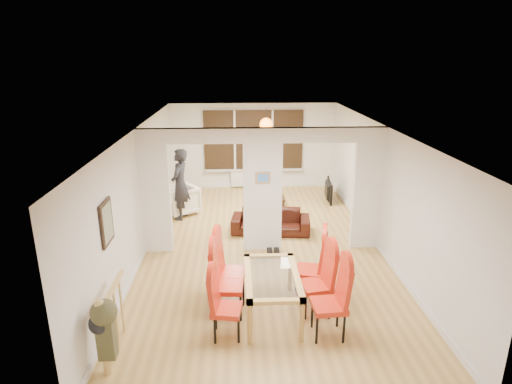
{
  "coord_description": "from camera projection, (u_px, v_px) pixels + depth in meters",
  "views": [
    {
      "loc": [
        -0.53,
        -8.39,
        3.97
      ],
      "look_at": [
        -0.11,
        0.6,
        1.08
      ],
      "focal_mm": 30.0,
      "sensor_mm": 36.0,
      "label": 1
    }
  ],
  "objects": [
    {
      "name": "divider_wall",
      "position": [
        263.0,
        190.0,
        8.82
      ],
      "size": [
        5.0,
        0.18,
        2.6
      ],
      "primitive_type": "cube",
      "color": "white",
      "rests_on": "floor"
    },
    {
      "name": "dining_table",
      "position": [
        272.0,
        295.0,
        6.75
      ],
      "size": [
        0.85,
        1.51,
        0.71
      ],
      "primitive_type": null,
      "color": "#B98F44",
      "rests_on": "floor"
    },
    {
      "name": "wall_poster",
      "position": [
        107.0,
        223.0,
        6.34
      ],
      "size": [
        0.04,
        0.52,
        0.67
      ],
      "primitive_type": "cube",
      "color": "gray",
      "rests_on": "room_walls"
    },
    {
      "name": "armchair",
      "position": [
        180.0,
        200.0,
        11.11
      ],
      "size": [
        1.11,
        1.12,
        0.74
      ],
      "primitive_type": "imported",
      "rotation": [
        0.0,
        0.0,
        -0.98
      ],
      "color": "#F3EACD",
      "rests_on": "floor"
    },
    {
      "name": "dining_chair_rb",
      "position": [
        316.0,
        281.0,
        6.75
      ],
      "size": [
        0.53,
        0.53,
        1.14
      ],
      "primitive_type": null,
      "rotation": [
        0.0,
        0.0,
        0.18
      ],
      "color": "red",
      "rests_on": "floor"
    },
    {
      "name": "coffee_table",
      "position": [
        266.0,
        201.0,
        11.77
      ],
      "size": [
        1.11,
        0.72,
        0.24
      ],
      "primitive_type": null,
      "rotation": [
        0.0,
        0.0,
        -0.21
      ],
      "color": "#362312",
      "rests_on": "floor"
    },
    {
      "name": "shoes",
      "position": [
        273.0,
        252.0,
        8.89
      ],
      "size": [
        0.25,
        0.27,
        0.1
      ],
      "primitive_type": null,
      "color": "black",
      "rests_on": "floor"
    },
    {
      "name": "bay_window_blinds",
      "position": [
        254.0,
        140.0,
        12.98
      ],
      "size": [
        3.0,
        0.08,
        1.8
      ],
      "primitive_type": "cube",
      "color": "black",
      "rests_on": "room_walls"
    },
    {
      "name": "dining_chair_rc",
      "position": [
        310.0,
        266.0,
        7.18
      ],
      "size": [
        0.57,
        0.57,
        1.17
      ],
      "primitive_type": null,
      "rotation": [
        0.0,
        0.0,
        -0.25
      ],
      "color": "red",
      "rests_on": "floor"
    },
    {
      "name": "dining_chair_ra",
      "position": [
        329.0,
        300.0,
        6.18
      ],
      "size": [
        0.5,
        0.5,
        1.18
      ],
      "primitive_type": null,
      "rotation": [
        0.0,
        0.0,
        0.07
      ],
      "color": "red",
      "rests_on": "floor"
    },
    {
      "name": "sofa",
      "position": [
        271.0,
        221.0,
        9.98
      ],
      "size": [
        1.88,
        0.92,
        0.53
      ],
      "primitive_type": "imported",
      "rotation": [
        0.0,
        0.0,
        -0.12
      ],
      "color": "black",
      "rests_on": "floor"
    },
    {
      "name": "pendant_light",
      "position": [
        266.0,
        124.0,
        11.71
      ],
      "size": [
        0.36,
        0.36,
        0.36
      ],
      "primitive_type": "sphere",
      "color": "orange",
      "rests_on": "room_walls"
    },
    {
      "name": "radiator",
      "position": [
        254.0,
        178.0,
        13.31
      ],
      "size": [
        1.4,
        0.08,
        0.5
      ],
      "primitive_type": "cube",
      "color": "white",
      "rests_on": "floor"
    },
    {
      "name": "bottle",
      "position": [
        262.0,
        192.0,
        11.72
      ],
      "size": [
        0.07,
        0.07,
        0.28
      ],
      "primitive_type": "cylinder",
      "color": "#143F19",
      "rests_on": "coffee_table"
    },
    {
      "name": "television",
      "position": [
        326.0,
        190.0,
        12.16
      ],
      "size": [
        1.03,
        0.23,
        0.59
      ],
      "primitive_type": "imported",
      "rotation": [
        0.0,
        0.0,
        1.47
      ],
      "color": "black",
      "rests_on": "floor"
    },
    {
      "name": "dining_chair_lb",
      "position": [
        228.0,
        281.0,
        6.7
      ],
      "size": [
        0.5,
        0.5,
        1.18
      ],
      "primitive_type": null,
      "rotation": [
        0.0,
        0.0,
        -0.07
      ],
      "color": "red",
      "rests_on": "floor"
    },
    {
      "name": "floor",
      "position": [
        262.0,
        248.0,
        9.22
      ],
      "size": [
        5.0,
        9.0,
        0.01
      ],
      "primitive_type": "cube",
      "color": "tan",
      "rests_on": "ground"
    },
    {
      "name": "room_walls",
      "position": [
        263.0,
        190.0,
        8.82
      ],
      "size": [
        5.0,
        9.0,
        2.6
      ],
      "primitive_type": null,
      "color": "silver",
      "rests_on": "floor"
    },
    {
      "name": "bowl",
      "position": [
        273.0,
        196.0,
        11.76
      ],
      "size": [
        0.22,
        0.22,
        0.05
      ],
      "primitive_type": "imported",
      "color": "#362312",
      "rests_on": "coffee_table"
    },
    {
      "name": "dining_chair_la",
      "position": [
        226.0,
        305.0,
        6.18
      ],
      "size": [
        0.48,
        0.48,
        1.05
      ],
      "primitive_type": null,
      "rotation": [
        0.0,
        0.0,
        -0.17
      ],
      "color": "red",
      "rests_on": "floor"
    },
    {
      "name": "pillar_photo",
      "position": [
        263.0,
        178.0,
        8.64
      ],
      "size": [
        0.3,
        0.03,
        0.25
      ],
      "primitive_type": "cube",
      "color": "#4C8CD8",
      "rests_on": "divider_wall"
    },
    {
      "name": "dining_chair_lc",
      "position": [
        231.0,
        268.0,
        7.1
      ],
      "size": [
        0.56,
        0.56,
        1.18
      ],
      "primitive_type": null,
      "rotation": [
        0.0,
        0.0,
        -0.2
      ],
      "color": "red",
      "rests_on": "floor"
    },
    {
      "name": "person",
      "position": [
        180.0,
        184.0,
        10.63
      ],
      "size": [
        0.74,
        0.57,
        1.8
      ],
      "primitive_type": "imported",
      "rotation": [
        0.0,
        0.0,
        -1.81
      ],
      "color": "black",
      "rests_on": "floor"
    },
    {
      "name": "stair_newel",
      "position": [
        114.0,
        314.0,
        5.91
      ],
      "size": [
        0.4,
        1.2,
        1.1
      ],
      "primitive_type": null,
      "color": "tan",
      "rests_on": "floor"
    }
  ]
}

